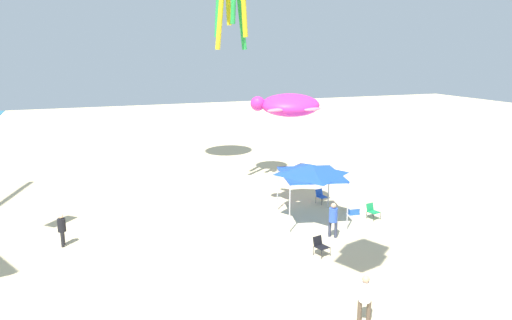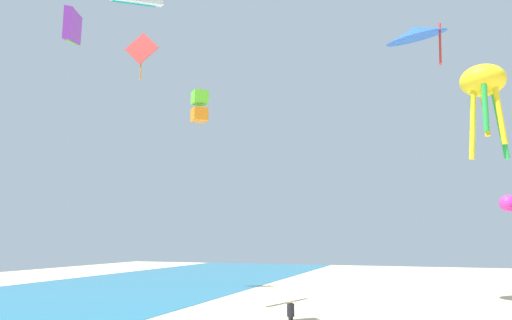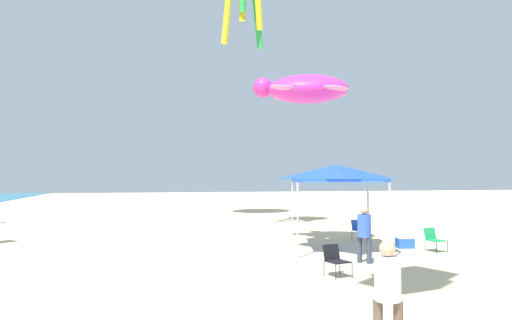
# 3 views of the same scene
# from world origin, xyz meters

# --- Properties ---
(ground) EXTENTS (120.00, 120.00, 0.10)m
(ground) POSITION_xyz_m (0.00, 0.00, -0.05)
(ground) COLOR beige
(canopy_tent) EXTENTS (4.17, 3.79, 3.05)m
(canopy_tent) POSITION_xyz_m (0.94, -0.43, 2.73)
(canopy_tent) COLOR #B7B7BC
(canopy_tent) RESTS_ON ground
(folding_chair_left_of_tent) EXTENTS (0.72, 0.64, 0.82)m
(folding_chair_left_of_tent) POSITION_xyz_m (3.27, -2.33, 0.47)
(folding_chair_left_of_tent) COLOR black
(folding_chair_left_of_tent) RESTS_ON ground
(folding_chair_facing_ocean) EXTENTS (0.74, 0.66, 0.82)m
(folding_chair_facing_ocean) POSITION_xyz_m (-3.35, 1.28, 0.47)
(folding_chair_facing_ocean) COLOR black
(folding_chair_facing_ocean) RESTS_ON ground
(folding_chair_near_cooler) EXTENTS (0.73, 0.65, 0.82)m
(folding_chair_near_cooler) POSITION_xyz_m (-0.15, -3.61, 0.47)
(folding_chair_near_cooler) COLOR black
(folding_chair_near_cooler) RESTS_ON ground
(cooler_box) EXTENTS (0.47, 0.66, 0.40)m
(cooler_box) POSITION_xyz_m (0.81, -3.03, 0.20)
(cooler_box) COLOR blue
(cooler_box) RESTS_ON ground
(person_watching_sky) EXTENTS (0.41, 0.41, 1.73)m
(person_watching_sky) POSITION_xyz_m (-1.72, -0.29, 1.02)
(person_watching_sky) COLOR #33384C
(person_watching_sky) RESTS_ON ground
(person_kite_handler) EXTENTS (0.40, 0.41, 1.68)m
(person_kite_handler) POSITION_xyz_m (-8.70, 2.51, 0.99)
(person_kite_handler) COLOR brown
(person_kite_handler) RESTS_ON ground
(kite_turtle_magenta) EXTENTS (3.70, 3.96, 1.50)m
(kite_turtle_magenta) POSITION_xyz_m (2.50, 0.22, 6.03)
(kite_turtle_magenta) COLOR #E02D9E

